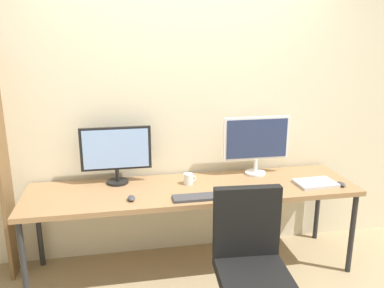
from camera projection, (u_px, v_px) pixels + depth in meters
wall_back at (184, 110)px, 3.43m from camera, size 5.05×0.10×2.60m
desk at (193, 193)px, 3.19m from camera, size 2.65×0.68×0.74m
office_chair at (250, 279)px, 2.54m from camera, size 0.52×0.52×0.99m
monitor_left at (116, 152)px, 3.20m from camera, size 0.57×0.18×0.48m
monitor_right at (256, 141)px, 3.40m from camera, size 0.59×0.18×0.52m
keyboard_main at (199, 197)px, 2.96m from camera, size 0.39×0.13×0.02m
mouse_left_side at (341, 184)px, 3.20m from camera, size 0.06×0.10×0.03m
mouse_right_side at (131, 198)px, 2.92m from camera, size 0.06×0.10×0.03m
laptop_closed at (316, 183)px, 3.23m from camera, size 0.33×0.24×0.02m
coffee_mug at (189, 179)px, 3.23m from camera, size 0.11×0.08×0.09m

